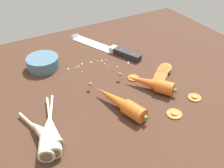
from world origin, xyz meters
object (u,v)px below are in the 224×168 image
(parsnip_front, at_px, (48,133))
(carrot_slice_stray_far, at_px, (133,77))
(parsnip_mid_right, at_px, (44,134))
(carrot_slice_stray_mid, at_px, (195,97))
(chefs_knife, at_px, (101,46))
(whole_carrot, at_px, (120,103))
(carrot_slice_stack, at_px, (162,74))
(whole_carrot_second, at_px, (151,84))
(carrot_slice_stray_near, at_px, (174,114))
(parsnip_mid_left, at_px, (51,132))
(prep_bowl, at_px, (43,62))

(parsnip_front, relative_size, carrot_slice_stray_far, 5.93)
(parsnip_mid_right, distance_m, carrot_slice_stray_mid, 0.44)
(chefs_knife, bearing_deg, parsnip_mid_right, -133.79)
(parsnip_front, bearing_deg, whole_carrot, 3.10)
(chefs_knife, height_order, carrot_slice_stack, carrot_slice_stack)
(chefs_knife, height_order, whole_carrot_second, whole_carrot_second)
(whole_carrot, xyz_separation_m, carrot_slice_stray_near, (0.12, -0.10, -0.02))
(parsnip_front, height_order, parsnip_mid_right, same)
(carrot_slice_stack, distance_m, carrot_slice_stray_mid, 0.14)
(whole_carrot_second, xyz_separation_m, carrot_slice_stack, (0.08, 0.04, -0.01))
(whole_carrot, height_order, parsnip_mid_left, whole_carrot)
(parsnip_mid_right, bearing_deg, whole_carrot, 2.74)
(parsnip_mid_left, xyz_separation_m, prep_bowl, (0.08, 0.33, 0.00))
(carrot_slice_stack, relative_size, carrot_slice_stray_near, 2.11)
(carrot_slice_stray_mid, bearing_deg, carrot_slice_stray_far, 120.38)
(whole_carrot, height_order, prep_bowl, whole_carrot)
(whole_carrot, relative_size, parsnip_mid_left, 1.00)
(chefs_knife, xyz_separation_m, parsnip_front, (-0.33, -0.36, 0.01))
(whole_carrot_second, relative_size, parsnip_mid_right, 0.95)
(carrot_slice_stray_mid, bearing_deg, parsnip_mid_left, 172.35)
(carrot_slice_stray_near, relative_size, carrot_slice_stray_mid, 1.09)
(parsnip_front, relative_size, carrot_slice_stray_near, 5.21)
(prep_bowl, bearing_deg, whole_carrot_second, -48.39)
(whole_carrot, height_order, carrot_slice_stack, whole_carrot)
(parsnip_mid_right, height_order, carrot_slice_stack, parsnip_mid_right)
(carrot_slice_stray_far, bearing_deg, carrot_slice_stray_mid, -59.62)
(prep_bowl, bearing_deg, carrot_slice_stray_near, -59.66)
(whole_carrot_second, xyz_separation_m, carrot_slice_stray_near, (-0.01, -0.13, -0.02))
(prep_bowl, bearing_deg, carrot_slice_stray_mid, -48.49)
(carrot_slice_stray_mid, xyz_separation_m, prep_bowl, (-0.34, 0.38, 0.02))
(whole_carrot_second, bearing_deg, carrot_slice_stack, 28.14)
(whole_carrot, distance_m, whole_carrot_second, 0.13)
(carrot_slice_stray_near, distance_m, prep_bowl, 0.48)
(parsnip_front, relative_size, prep_bowl, 2.03)
(carrot_slice_stack, xyz_separation_m, carrot_slice_stray_near, (-0.09, -0.17, -0.01))
(whole_carrot_second, relative_size, prep_bowl, 1.52)
(parsnip_front, distance_m, parsnip_mid_left, 0.01)
(parsnip_front, relative_size, carrot_slice_stray_mid, 5.65)
(parsnip_mid_left, bearing_deg, parsnip_front, 174.35)
(whole_carrot_second, height_order, prep_bowl, whole_carrot_second)
(parsnip_front, xyz_separation_m, parsnip_mid_right, (-0.01, 0.00, 0.00))
(chefs_knife, distance_m, carrot_slice_stray_near, 0.44)
(parsnip_front, xyz_separation_m, carrot_slice_stack, (0.42, 0.08, -0.01))
(chefs_knife, distance_m, parsnip_front, 0.49)
(carrot_slice_stray_near, xyz_separation_m, carrot_slice_stray_mid, (0.10, 0.03, 0.00))
(parsnip_front, bearing_deg, prep_bowl, 74.83)
(chefs_knife, height_order, prep_bowl, prep_bowl)
(whole_carrot, height_order, carrot_slice_stray_far, whole_carrot)
(parsnip_front, bearing_deg, carrot_slice_stray_near, -14.34)
(carrot_slice_stray_mid, bearing_deg, prep_bowl, 131.51)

